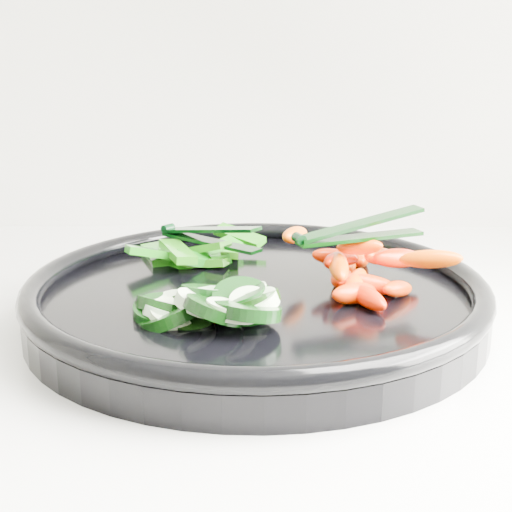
{
  "coord_description": "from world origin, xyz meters",
  "views": [
    {
      "loc": [
        0.26,
        1.12,
        1.14
      ],
      "look_at": [
        0.26,
        1.67,
        0.99
      ],
      "focal_mm": 50.0,
      "sensor_mm": 36.0,
      "label": 1
    }
  ],
  "objects": [
    {
      "name": "tong_pepper",
      "position": [
        0.21,
        1.76,
        0.98
      ],
      "size": [
        0.1,
        0.08,
        0.02
      ],
      "color": "black",
      "rests_on": "pepper_pile"
    },
    {
      "name": "tong_carrot",
      "position": [
        0.34,
        1.68,
        1.0
      ],
      "size": [
        0.11,
        0.06,
        0.02
      ],
      "color": "black",
      "rests_on": "carrot_pile"
    },
    {
      "name": "veggie_tray",
      "position": [
        0.26,
        1.67,
        0.95
      ],
      "size": [
        0.39,
        0.39,
        0.04
      ],
      "color": "black",
      "rests_on": "counter"
    },
    {
      "name": "carrot_pile",
      "position": [
        0.34,
        1.68,
        0.97
      ],
      "size": [
        0.14,
        0.16,
        0.05
      ],
      "color": "#FF5100",
      "rests_on": "veggie_tray"
    },
    {
      "name": "pepper_pile",
      "position": [
        0.2,
        1.76,
        0.96
      ],
      "size": [
        0.13,
        0.11,
        0.04
      ],
      "color": "#0C6709",
      "rests_on": "veggie_tray"
    },
    {
      "name": "cucumber_pile",
      "position": [
        0.22,
        1.61,
        0.96
      ],
      "size": [
        0.12,
        0.11,
        0.04
      ],
      "color": "black",
      "rests_on": "veggie_tray"
    }
  ]
}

